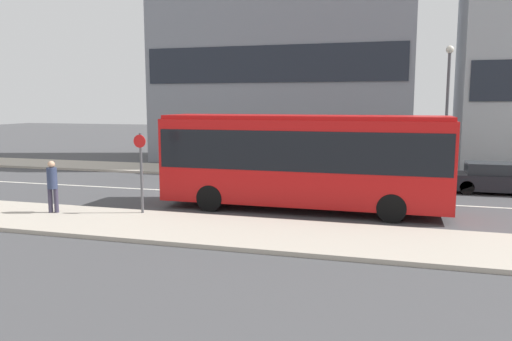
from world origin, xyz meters
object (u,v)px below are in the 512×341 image
at_px(parked_car_0, 494,179).
at_px(street_lamp, 447,99).
at_px(bus_stop_sign, 141,167).
at_px(city_bus, 302,156).
at_px(pedestrian_near_stop, 52,183).

distance_m(parked_car_0, street_lamp, 4.34).
xyz_separation_m(parked_car_0, bus_stop_sign, (-12.50, -8.28, 1.11)).
distance_m(city_bus, bus_stop_sign, 5.71).
height_order(parked_car_0, pedestrian_near_stop, pedestrian_near_stop).
bearing_deg(pedestrian_near_stop, city_bus, -175.57).
relative_size(pedestrian_near_stop, street_lamp, 0.28).
bearing_deg(parked_car_0, city_bus, -142.34).
bearing_deg(city_bus, pedestrian_near_stop, -155.94).
relative_size(city_bus, bus_stop_sign, 3.74).
distance_m(pedestrian_near_stop, street_lamp, 17.62).
relative_size(city_bus, parked_car_0, 2.62).
height_order(pedestrian_near_stop, bus_stop_sign, bus_stop_sign).
height_order(parked_car_0, bus_stop_sign, bus_stop_sign).
relative_size(parked_car_0, pedestrian_near_stop, 2.18).
height_order(bus_stop_sign, street_lamp, street_lamp).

